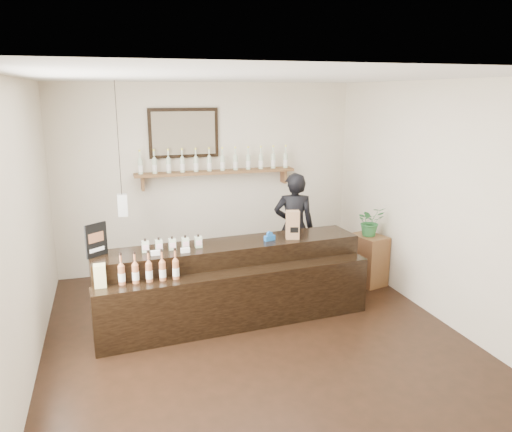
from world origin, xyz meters
name	(u,v)px	position (x,y,z in m)	size (l,w,h in m)	color
ground	(255,337)	(0.00, 0.00, 0.00)	(5.00, 5.00, 0.00)	black
room_shell	(255,187)	(0.00, 0.00, 1.70)	(5.00, 5.00, 5.00)	beige
back_wall_decor	(199,156)	(-0.15, 2.37, 1.76)	(2.66, 0.96, 1.69)	brown
counter	(232,284)	(-0.12, 0.58, 0.42)	(3.25, 1.09, 1.05)	black
promo_sign	(96,240)	(-1.62, 0.64, 1.09)	(0.23, 0.18, 0.38)	black
paper_bag	(293,225)	(0.68, 0.67, 1.07)	(0.19, 0.16, 0.35)	#956C48
tape_dispenser	(270,237)	(0.38, 0.67, 0.94)	(0.15, 0.09, 0.11)	#1755A4
side_cabinet	(368,260)	(2.00, 1.10, 0.35)	(0.47, 0.56, 0.71)	brown
potted_plant	(370,221)	(2.00, 1.10, 0.91)	(0.37, 0.32, 0.41)	#2D7137
shopkeeper	(294,220)	(1.04, 1.55, 0.89)	(0.65, 0.43, 1.78)	black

